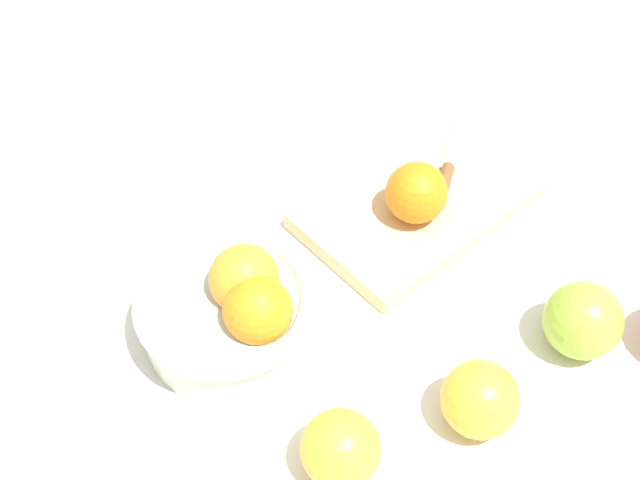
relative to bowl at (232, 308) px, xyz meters
name	(u,v)px	position (x,y,z in m)	size (l,w,h in m)	color
ground_plane	(366,325)	(0.11, -0.06, -0.04)	(2.40, 2.40, 0.00)	silver
bowl	(232,308)	(0.00, 0.00, 0.00)	(0.18, 0.18, 0.10)	beige
cutting_board	(417,205)	(0.25, 0.03, -0.03)	(0.25, 0.16, 0.02)	#DBB77F
orange_on_board	(416,193)	(0.23, 0.02, 0.01)	(0.07, 0.07, 0.07)	orange
knife	(450,161)	(0.31, 0.05, -0.02)	(0.13, 0.11, 0.01)	silver
apple_front_center	(480,400)	(0.14, -0.20, -0.01)	(0.07, 0.07, 0.07)	gold
apple_front_left	(341,449)	(0.01, -0.17, -0.01)	(0.07, 0.07, 0.07)	gold
apple_front_right	(583,321)	(0.27, -0.19, -0.01)	(0.08, 0.08, 0.08)	#8EB738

